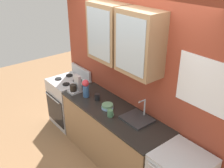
# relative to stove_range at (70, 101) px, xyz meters

# --- Properties ---
(ground_plane) EXTENTS (10.00, 10.00, 0.00)m
(ground_plane) POSITION_rel_stove_range_xyz_m (1.33, -0.00, -0.46)
(ground_plane) COLOR #936B47
(back_wall_unit) EXTENTS (3.45, 0.44, 2.71)m
(back_wall_unit) POSITION_rel_stove_range_xyz_m (1.33, 0.32, 1.06)
(back_wall_unit) COLOR #993D28
(back_wall_unit) RESTS_ON ground_plane
(counter) EXTENTS (1.93, 0.66, 0.90)m
(counter) POSITION_rel_stove_range_xyz_m (1.33, -0.00, -0.01)
(counter) COLOR #93704C
(counter) RESTS_ON ground_plane
(stove_range) EXTENTS (0.65, 0.67, 1.08)m
(stove_range) POSITION_rel_stove_range_xyz_m (0.00, 0.00, 0.00)
(stove_range) COLOR silver
(stove_range) RESTS_ON ground_plane
(sink_faucet) EXTENTS (0.40, 0.34, 0.28)m
(sink_faucet) POSITION_rel_stove_range_xyz_m (1.73, 0.11, 0.47)
(sink_faucet) COLOR #2D2D30
(sink_faucet) RESTS_ON counter
(bowl_stack) EXTENTS (0.18, 0.18, 0.07)m
(bowl_stack) POSITION_rel_stove_range_xyz_m (1.23, -0.03, 0.48)
(bowl_stack) COLOR #8CB7E0
(bowl_stack) RESTS_ON counter
(vase) EXTENTS (0.11, 0.11, 0.30)m
(vase) POSITION_rel_stove_range_xyz_m (0.72, -0.08, 0.60)
(vase) COLOR #33598C
(vase) RESTS_ON counter
(cup_near_sink) EXTENTS (0.12, 0.08, 0.10)m
(cup_near_sink) POSITION_rel_stove_range_xyz_m (1.43, -0.13, 0.49)
(cup_near_sink) COLOR #4C7F59
(cup_near_sink) RESTS_ON counter
(cup_near_bowls) EXTENTS (0.12, 0.08, 0.10)m
(cup_near_bowls) POSITION_rel_stove_range_xyz_m (0.93, -0.00, 0.50)
(cup_near_bowls) COLOR black
(cup_near_bowls) RESTS_ON counter
(coffee_maker) EXTENTS (0.17, 0.20, 0.29)m
(coffee_maker) POSITION_rel_stove_range_xyz_m (0.48, -0.12, 0.55)
(coffee_maker) COLOR #B7B7BC
(coffee_maker) RESTS_ON counter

